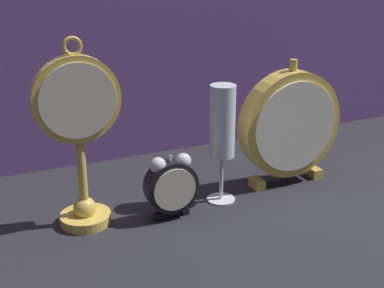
{
  "coord_description": "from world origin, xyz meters",
  "views": [
    {
      "loc": [
        -0.36,
        -0.71,
        0.42
      ],
      "look_at": [
        0.0,
        0.08,
        0.1
      ],
      "focal_mm": 50.0,
      "sensor_mm": 36.0,
      "label": 1
    }
  ],
  "objects_px": {
    "pocket_watch_on_stand": "(79,137)",
    "champagne_flute": "(222,129)",
    "mantel_clock_silver": "(290,125)",
    "alarm_clock_twin_bell": "(171,184)"
  },
  "relations": [
    {
      "from": "alarm_clock_twin_bell",
      "to": "champagne_flute",
      "type": "relative_size",
      "value": 0.52
    },
    {
      "from": "champagne_flute",
      "to": "mantel_clock_silver",
      "type": "bearing_deg",
      "value": 6.18
    },
    {
      "from": "champagne_flute",
      "to": "alarm_clock_twin_bell",
      "type": "bearing_deg",
      "value": -167.81
    },
    {
      "from": "pocket_watch_on_stand",
      "to": "mantel_clock_silver",
      "type": "height_order",
      "value": "pocket_watch_on_stand"
    },
    {
      "from": "alarm_clock_twin_bell",
      "to": "mantel_clock_silver",
      "type": "bearing_deg",
      "value": 8.67
    },
    {
      "from": "mantel_clock_silver",
      "to": "champagne_flute",
      "type": "height_order",
      "value": "mantel_clock_silver"
    },
    {
      "from": "pocket_watch_on_stand",
      "to": "champagne_flute",
      "type": "height_order",
      "value": "pocket_watch_on_stand"
    },
    {
      "from": "pocket_watch_on_stand",
      "to": "alarm_clock_twin_bell",
      "type": "height_order",
      "value": "pocket_watch_on_stand"
    },
    {
      "from": "mantel_clock_silver",
      "to": "champagne_flute",
      "type": "xyz_separation_m",
      "value": [
        -0.15,
        -0.02,
        0.02
      ]
    },
    {
      "from": "pocket_watch_on_stand",
      "to": "champagne_flute",
      "type": "distance_m",
      "value": 0.24
    }
  ]
}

